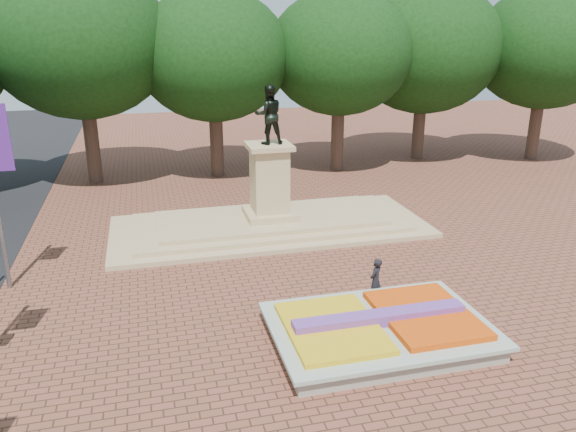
% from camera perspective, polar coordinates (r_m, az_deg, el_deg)
% --- Properties ---
extents(ground, '(90.00, 90.00, 0.00)m').
position_cam_1_polar(ground, '(18.37, 3.78, -9.73)').
color(ground, brown).
rests_on(ground, ground).
extents(flower_bed, '(6.30, 4.30, 0.91)m').
position_cam_1_polar(flower_bed, '(16.90, 9.34, -11.24)').
color(flower_bed, gray).
rests_on(flower_bed, ground).
extents(monument, '(14.00, 6.00, 6.40)m').
position_cam_1_polar(monument, '(25.11, -1.86, 0.58)').
color(monument, tan).
rests_on(monument, ground).
extents(tree_row_back, '(44.80, 8.80, 10.43)m').
position_cam_1_polar(tree_row_back, '(34.16, -1.86, 15.40)').
color(tree_row_back, '#3B2A20').
rests_on(tree_row_back, ground).
extents(pedestrian, '(0.66, 0.65, 1.54)m').
position_cam_1_polar(pedestrian, '(18.86, 8.88, -6.50)').
color(pedestrian, black).
rests_on(pedestrian, ground).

